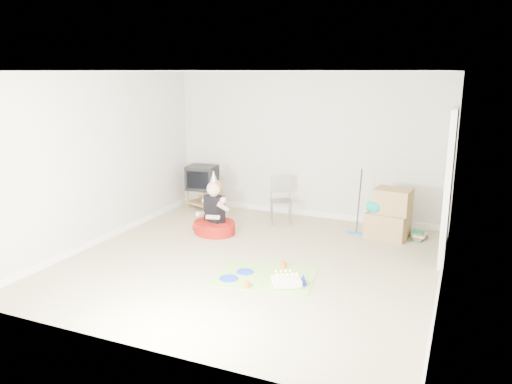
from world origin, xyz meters
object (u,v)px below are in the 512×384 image
at_px(cardboard_boxes, 389,215).
at_px(birthday_cake, 286,282).
at_px(tv_stand, 202,197).
at_px(folding_chair, 281,201).
at_px(crt_tv, 202,178).
at_px(seated_woman, 215,220).

height_order(cardboard_boxes, birthday_cake, cardboard_boxes).
relative_size(tv_stand, cardboard_boxes, 0.89).
distance_m(cardboard_boxes, birthday_cake, 2.55).
distance_m(folding_chair, cardboard_boxes, 1.85).
relative_size(crt_tv, birthday_cake, 1.22).
bearing_deg(seated_woman, birthday_cake, -39.91).
relative_size(folding_chair, seated_woman, 0.78).
bearing_deg(folding_chair, birthday_cake, -68.29).
height_order(folding_chair, birthday_cake, folding_chair).
distance_m(crt_tv, cardboard_boxes, 3.60).
xyz_separation_m(crt_tv, birthday_cake, (2.70, -2.74, -0.57)).
bearing_deg(birthday_cake, crt_tv, 134.60).
bearing_deg(cardboard_boxes, seated_woman, -161.53).
height_order(crt_tv, cardboard_boxes, crt_tv).
relative_size(folding_chair, birthday_cake, 1.86).
bearing_deg(seated_woman, crt_tv, 126.34).
bearing_deg(seated_woman, folding_chair, 50.11).
bearing_deg(tv_stand, crt_tv, 116.57).
bearing_deg(tv_stand, folding_chair, -9.36).
xyz_separation_m(seated_woman, birthday_cake, (1.78, -1.49, -0.18)).
bearing_deg(tv_stand, seated_woman, -53.66).
distance_m(tv_stand, crt_tv, 0.38).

